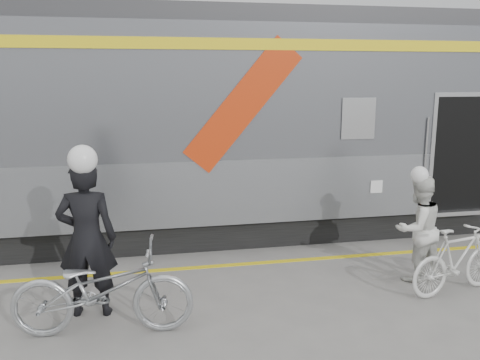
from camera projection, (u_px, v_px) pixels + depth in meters
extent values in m
plane|color=slate|center=(301.00, 327.00, 6.11)|extent=(90.00, 90.00, 0.00)
cube|color=black|center=(314.00, 210.00, 10.41)|extent=(24.00, 2.70, 0.50)
cube|color=#9EA0A5|center=(315.00, 172.00, 10.24)|extent=(24.00, 3.00, 1.10)
cube|color=slate|center=(317.00, 89.00, 9.91)|extent=(24.00, 3.00, 2.20)
cube|color=#38383A|center=(319.00, 22.00, 9.65)|extent=(24.00, 2.64, 0.30)
cube|color=yellow|center=(350.00, 45.00, 8.30)|extent=(24.00, 0.02, 0.18)
cube|color=red|center=(243.00, 105.00, 8.15)|extent=(1.96, 0.01, 2.19)
cube|color=black|center=(358.00, 118.00, 8.59)|extent=(0.55, 0.02, 0.65)
cube|color=black|center=(453.00, 154.00, 9.32)|extent=(1.05, 0.45, 2.10)
cube|color=silver|center=(460.00, 156.00, 9.11)|extent=(1.20, 0.02, 2.25)
cylinder|color=silver|center=(426.00, 157.00, 8.96)|extent=(0.04, 0.04, 1.40)
cube|color=silver|center=(457.00, 212.00, 9.29)|extent=(1.05, 0.25, 0.06)
cube|color=silver|center=(376.00, 187.00, 8.90)|extent=(0.22, 0.01, 0.22)
cube|color=yellow|center=(259.00, 263.00, 8.17)|extent=(24.00, 0.12, 0.01)
imported|color=black|center=(87.00, 239.00, 6.26)|extent=(0.77, 0.54, 1.99)
imported|color=#A2A5A9|center=(103.00, 289.00, 5.86)|extent=(2.14, 0.92, 1.09)
imported|color=silver|center=(418.00, 228.00, 7.39)|extent=(0.87, 0.75, 1.56)
imported|color=silver|center=(457.00, 260.00, 6.99)|extent=(1.63, 0.79, 0.95)
sphere|color=white|center=(81.00, 145.00, 6.02)|extent=(0.34, 0.34, 0.34)
sphere|color=white|center=(422.00, 167.00, 7.21)|extent=(0.25, 0.25, 0.25)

